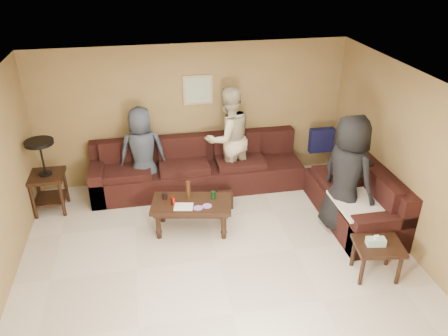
# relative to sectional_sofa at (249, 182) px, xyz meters

# --- Properties ---
(room) EXTENTS (5.60, 5.50, 2.50)m
(room) POSITION_rel_sectional_sofa_xyz_m (-0.81, -1.52, 1.34)
(room) COLOR beige
(room) RESTS_ON ground
(sectional_sofa) EXTENTS (4.65, 2.90, 0.97)m
(sectional_sofa) POSITION_rel_sectional_sofa_xyz_m (0.00, 0.00, 0.00)
(sectional_sofa) COLOR black
(sectional_sofa) RESTS_ON ground
(coffee_table) EXTENTS (1.29, 0.82, 0.78)m
(coffee_table) POSITION_rel_sectional_sofa_xyz_m (-1.08, -0.73, 0.10)
(coffee_table) COLOR black
(coffee_table) RESTS_ON ground
(end_table_left) EXTENTS (0.56, 0.56, 1.26)m
(end_table_left) POSITION_rel_sectional_sofa_xyz_m (-3.31, 0.26, 0.33)
(end_table_left) COLOR black
(end_table_left) RESTS_ON ground
(side_table_right) EXTENTS (0.68, 0.59, 0.65)m
(side_table_right) POSITION_rel_sectional_sofa_xyz_m (1.20, -2.21, 0.10)
(side_table_right) COLOR black
(side_table_right) RESTS_ON ground
(waste_bin) EXTENTS (0.24, 0.24, 0.26)m
(waste_bin) POSITION_rel_sectional_sofa_xyz_m (-0.44, -0.18, -0.19)
(waste_bin) COLOR black
(waste_bin) RESTS_ON ground
(wall_art) EXTENTS (0.52, 0.04, 0.52)m
(wall_art) POSITION_rel_sectional_sofa_xyz_m (-0.71, 0.96, 1.37)
(wall_art) COLOR tan
(wall_art) RESTS_ON ground
(person_left) EXTENTS (0.81, 0.56, 1.61)m
(person_left) POSITION_rel_sectional_sofa_xyz_m (-1.75, 0.51, 0.48)
(person_left) COLOR #2E3440
(person_left) RESTS_ON ground
(person_middle) EXTENTS (1.09, 0.96, 1.86)m
(person_middle) POSITION_rel_sectional_sofa_xyz_m (-0.26, 0.54, 0.60)
(person_middle) COLOR #C4B691
(person_middle) RESTS_ON ground
(person_right) EXTENTS (0.90, 1.07, 1.87)m
(person_right) POSITION_rel_sectional_sofa_xyz_m (1.21, -1.11, 0.61)
(person_right) COLOR black
(person_right) RESTS_ON ground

